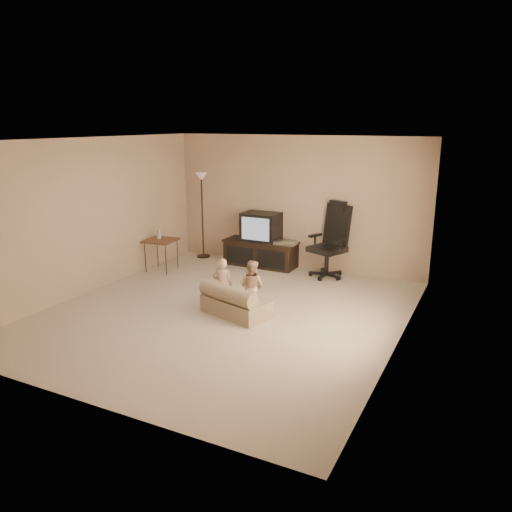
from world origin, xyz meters
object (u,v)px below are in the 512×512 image
at_px(side_table, 161,240).
at_px(floor_lamp, 202,196).
at_px(toddler_left, 223,285).
at_px(office_chair, 330,250).
at_px(child_sofa, 234,303).
at_px(toddler_right, 252,287).
at_px(tv_stand, 261,244).

xyz_separation_m(side_table, floor_lamp, (0.18, 1.19, 0.69)).
bearing_deg(toddler_left, office_chair, -130.19).
relative_size(child_sofa, toddler_right, 1.37).
bearing_deg(child_sofa, office_chair, 91.37).
relative_size(tv_stand, side_table, 1.80).
height_order(office_chair, side_table, office_chair).
height_order(tv_stand, child_sofa, tv_stand).
bearing_deg(child_sofa, floor_lamp, 145.69).
bearing_deg(office_chair, child_sofa, -82.61).
bearing_deg(floor_lamp, child_sofa, -50.12).
bearing_deg(side_table, toddler_left, -31.96).
distance_m(child_sofa, toddler_left, 0.33).
height_order(tv_stand, floor_lamp, floor_lamp).
bearing_deg(office_chair, toddler_right, -79.71).
xyz_separation_m(office_chair, floor_lamp, (-2.79, 0.12, 0.78)).
relative_size(side_table, floor_lamp, 0.47).
distance_m(side_table, floor_lamp, 1.39).
bearing_deg(toddler_right, side_table, -21.70).
height_order(tv_stand, side_table, tv_stand).
relative_size(office_chair, floor_lamp, 0.78).
xyz_separation_m(side_table, child_sofa, (2.33, -1.39, -0.39)).
bearing_deg(tv_stand, office_chair, -2.00).
bearing_deg(side_table, office_chair, 19.85).
distance_m(office_chair, side_table, 3.15).
relative_size(office_chair, toddler_left, 1.68).
bearing_deg(tv_stand, floor_lamp, 178.00).
relative_size(tv_stand, child_sofa, 1.34).
xyz_separation_m(side_table, toddler_left, (2.09, -1.30, -0.18)).
relative_size(tv_stand, toddler_left, 1.81).
bearing_deg(toddler_left, side_table, -51.92).
distance_m(tv_stand, child_sofa, 2.65).
xyz_separation_m(office_chair, toddler_right, (-0.46, -2.24, -0.09)).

